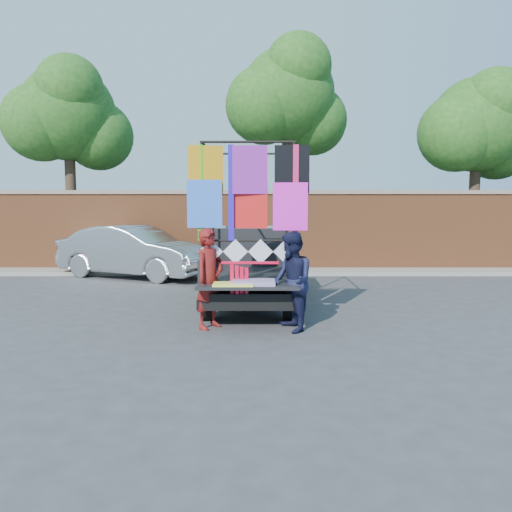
{
  "coord_description": "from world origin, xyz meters",
  "views": [
    {
      "loc": [
        -0.06,
        -9.22,
        2.18
      ],
      "look_at": [
        -0.07,
        -0.12,
        1.23
      ],
      "focal_mm": 35.0,
      "sensor_mm": 36.0,
      "label": 1
    }
  ],
  "objects_px": {
    "woman": "(210,279)",
    "man": "(292,282)",
    "pickup_truck": "(250,264)",
    "sedan": "(134,251)"
  },
  "relations": [
    {
      "from": "pickup_truck",
      "to": "woman",
      "type": "bearing_deg",
      "value": -104.18
    },
    {
      "from": "sedan",
      "to": "man",
      "type": "height_order",
      "value": "man"
    },
    {
      "from": "sedan",
      "to": "woman",
      "type": "relative_size",
      "value": 2.66
    },
    {
      "from": "pickup_truck",
      "to": "woman",
      "type": "relative_size",
      "value": 2.95
    },
    {
      "from": "pickup_truck",
      "to": "sedan",
      "type": "height_order",
      "value": "pickup_truck"
    },
    {
      "from": "woman",
      "to": "man",
      "type": "height_order",
      "value": "woman"
    },
    {
      "from": "pickup_truck",
      "to": "man",
      "type": "xyz_separation_m",
      "value": [
        0.75,
        -2.87,
        0.04
      ]
    },
    {
      "from": "pickup_truck",
      "to": "man",
      "type": "height_order",
      "value": "pickup_truck"
    },
    {
      "from": "pickup_truck",
      "to": "man",
      "type": "bearing_deg",
      "value": -75.36
    },
    {
      "from": "sedan",
      "to": "woman",
      "type": "xyz_separation_m",
      "value": [
        2.82,
        -6.11,
        0.11
      ]
    }
  ]
}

